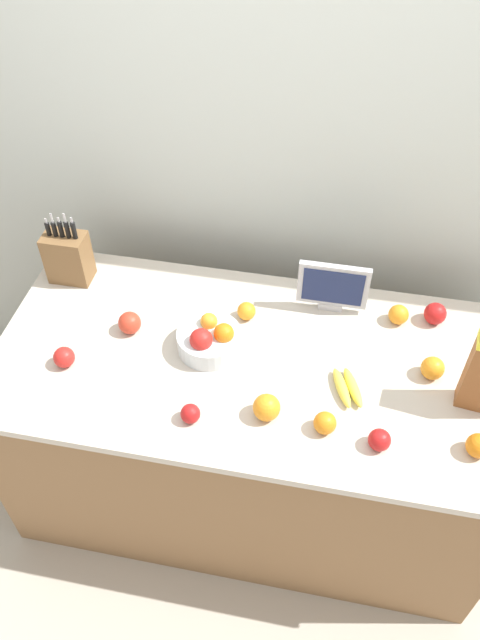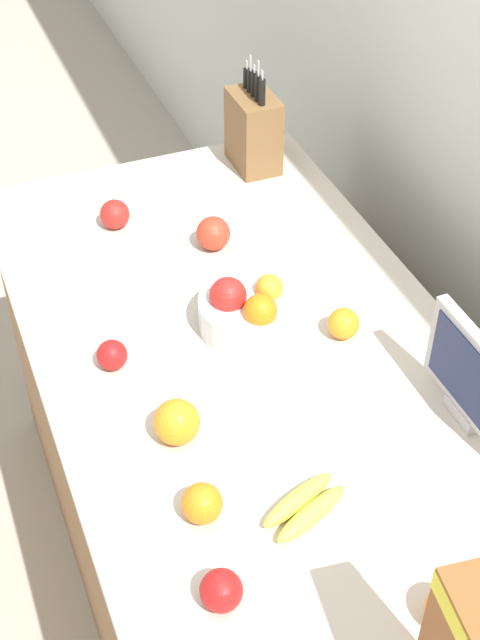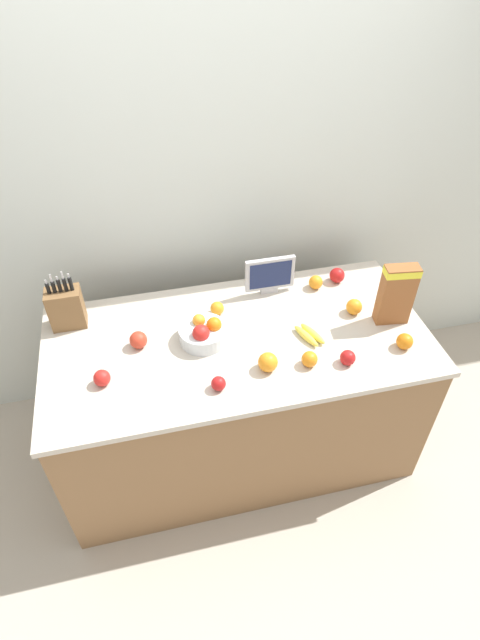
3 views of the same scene
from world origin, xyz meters
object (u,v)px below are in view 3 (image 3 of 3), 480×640
Objects in this scene: knife_block at (66,308)px; orange_mid_right at (310,359)px; apple_front at (337,275)px; orange_by_cereal at (217,308)px; orange_front_left at (405,341)px; orange_mid_left at (268,362)px; orange_near_bowl at (316,282)px; apple_rear at (219,384)px; apple_leftmost at (348,358)px; apple_near_bananas at (102,378)px; apple_by_knife_block at (138,340)px; banana_bunch at (309,335)px; orange_front_right at (354,307)px; small_monitor at (270,275)px; cereal_box at (397,292)px; fruit_bowl at (204,333)px.

knife_block is 1.19m from orange_mid_right.
apple_front is 1.19× the size of orange_by_cereal.
orange_front_left is 0.66m from orange_mid_left.
knife_block is 4.24× the size of orange_near_bowl.
apple_rear is at bearing -174.18° from orange_mid_right.
apple_leftmost is at bearing -94.88° from orange_near_bowl.
apple_near_bananas is (-0.49, 0.14, 0.00)m from apple_rear.
orange_near_bowl is (0.05, 0.56, 0.00)m from apple_leftmost.
apple_rear is 0.84× the size of orange_front_left.
apple_front reaches higher than apple_rear.
orange_mid_right is at bearing -26.71° from knife_block.
orange_by_cereal is (0.40, 0.15, -0.01)m from apple_by_knife_block.
apple_rear is (-0.49, -0.21, 0.01)m from banana_bunch.
orange_mid_right is 0.91× the size of orange_front_right.
apple_front is at bearing 1.04° from knife_block.
knife_block reaches higher than small_monitor.
apple_near_bananas reaches higher than apple_leftmost.
orange_near_bowl is at bearing 116.14° from orange_front_right.
knife_block reaches higher than orange_by_cereal.
cereal_box is 3.93× the size of apple_front.
apple_rear is at bearing -88.41° from fruit_bowl.
apple_by_knife_block is 1.24m from orange_front_left.
apple_front is at bearing 53.12° from banana_bunch.
orange_by_cereal is at bearing 136.96° from apple_leftmost.
orange_mid_right is (-0.35, -0.56, -0.00)m from apple_front.
cereal_box is 1.81× the size of banana_bunch.
apple_front reaches higher than apple_near_bananas.
orange_mid_right is (0.74, -0.30, -0.00)m from apple_by_knife_block.
apple_near_bananas is 0.99× the size of orange_near_bowl.
orange_by_cereal is at bearing 171.09° from cereal_box.
cereal_box is 0.24m from orange_front_left.
apple_rear is 0.94× the size of orange_by_cereal.
apple_near_bananas reaches higher than orange_by_cereal.
banana_bunch is 0.98m from apple_near_bananas.
apple_near_bananas is at bearing 176.10° from orange_front_left.
knife_block is 1.18m from banana_bunch.
cereal_box is at bearing 82.72° from orange_front_left.
apple_leftmost reaches higher than banana_bunch.
knife_block is at bearing 153.29° from orange_mid_right.
orange_near_bowl is at bearing 137.15° from cereal_box.
knife_block is 4.58× the size of orange_by_cereal.
orange_front_right is at bearing -63.86° from orange_near_bowl.
apple_by_knife_block is at bearing 171.01° from banana_bunch.
banana_bunch is 0.44m from orange_front_left.
cereal_box is 4.68× the size of orange_by_cereal.
banana_bunch is (0.50, -0.10, -0.03)m from fruit_bowl.
orange_by_cereal is at bearing 167.18° from orange_front_right.
orange_front_left is at bearing -64.57° from orange_near_bowl.
orange_front_right reaches higher than orange_by_cereal.
cereal_box is at bearing 4.04° from apple_near_bananas.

